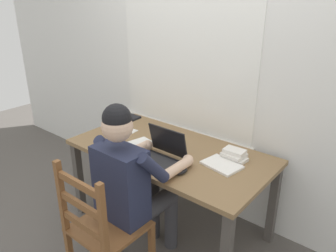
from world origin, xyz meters
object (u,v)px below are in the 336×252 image
object	(u,v)px
desk	(170,159)
book_stack_main	(234,155)
seated_person	(133,181)
coffee_mug_white	(110,124)
wooden_chair	(103,230)
laptop	(160,153)
coffee_mug_dark	(121,143)
computer_mouse	(182,171)

from	to	relation	value
desk	book_stack_main	world-z (taller)	book_stack_main
seated_person	coffee_mug_white	world-z (taller)	seated_person
wooden_chair	laptop	size ratio (longest dim) A/B	2.89
coffee_mug_dark	book_stack_main	distance (m)	0.87
computer_mouse	coffee_mug_white	bearing A→B (deg)	167.61
coffee_mug_white	coffee_mug_dark	distance (m)	0.41
wooden_chair	laptop	xyz separation A→B (m)	(-0.02, 0.59, 0.30)
seated_person	book_stack_main	distance (m)	0.76
desk	seated_person	bearing A→B (deg)	-80.98
seated_person	laptop	distance (m)	0.31
desk	computer_mouse	distance (m)	0.38
seated_person	coffee_mug_white	size ratio (longest dim) A/B	10.18
desk	coffee_mug_white	size ratio (longest dim) A/B	12.68
seated_person	computer_mouse	distance (m)	0.33
computer_mouse	book_stack_main	world-z (taller)	book_stack_main
laptop	desk	bearing A→B (deg)	107.64
laptop	computer_mouse	distance (m)	0.24
laptop	computer_mouse	xyz separation A→B (m)	(0.23, -0.05, -0.04)
coffee_mug_dark	wooden_chair	bearing A→B (deg)	-54.17
computer_mouse	laptop	bearing A→B (deg)	167.41
wooden_chair	coffee_mug_dark	bearing A→B (deg)	125.83
coffee_mug_white	coffee_mug_dark	world-z (taller)	coffee_mug_white
coffee_mug_dark	book_stack_main	bearing A→B (deg)	27.29
seated_person	laptop	bearing A→B (deg)	93.78
coffee_mug_dark	laptop	bearing A→B (deg)	7.69
computer_mouse	coffee_mug_white	xyz separation A→B (m)	(-0.95, 0.21, 0.03)
desk	seated_person	xyz separation A→B (m)	(0.08, -0.48, 0.06)
desk	seated_person	world-z (taller)	seated_person
seated_person	coffee_mug_dark	world-z (taller)	seated_person
book_stack_main	laptop	bearing A→B (deg)	-139.37
coffee_mug_white	book_stack_main	world-z (taller)	coffee_mug_white
computer_mouse	seated_person	bearing A→B (deg)	-129.97
computer_mouse	book_stack_main	xyz separation A→B (m)	(0.18, 0.40, 0.02)
desk	wooden_chair	world-z (taller)	wooden_chair
desk	wooden_chair	bearing A→B (deg)	-84.28
seated_person	book_stack_main	xyz separation A→B (m)	(0.39, 0.66, 0.06)
laptop	book_stack_main	xyz separation A→B (m)	(0.41, 0.35, -0.02)
computer_mouse	coffee_mug_white	world-z (taller)	coffee_mug_white
desk	coffee_mug_white	xyz separation A→B (m)	(-0.66, -0.02, 0.13)
desk	laptop	xyz separation A→B (m)	(0.06, -0.18, 0.14)
wooden_chair	book_stack_main	size ratio (longest dim) A/B	5.09
seated_person	laptop	world-z (taller)	seated_person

